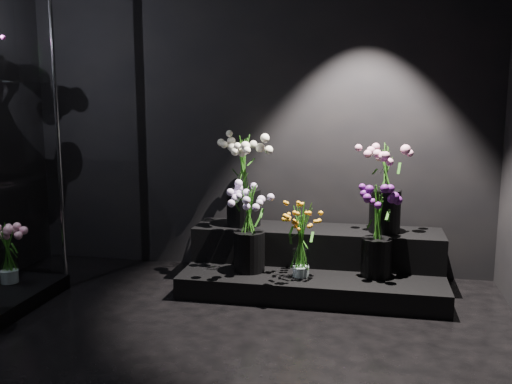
# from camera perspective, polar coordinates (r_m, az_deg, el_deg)

# --- Properties ---
(floor) EXTENTS (4.00, 4.00, 0.00)m
(floor) POSITION_cam_1_polar(r_m,az_deg,el_deg) (3.32, -7.29, -17.50)
(floor) COLOR black
(floor) RESTS_ON ground
(wall_back) EXTENTS (4.00, 0.00, 4.00)m
(wall_back) POSITION_cam_1_polar(r_m,az_deg,el_deg) (4.89, -0.07, 8.40)
(wall_back) COLOR black
(wall_back) RESTS_ON floor
(display_riser) EXTENTS (1.99, 0.89, 0.44)m
(display_riser) POSITION_cam_1_polar(r_m,az_deg,el_deg) (4.61, 5.90, -7.11)
(display_riser) COLOR black
(display_riser) RESTS_ON floor
(bouquet_orange_bells) EXTENTS (0.28, 0.28, 0.55)m
(bouquet_orange_bells) POSITION_cam_1_polar(r_m,az_deg,el_deg) (4.25, 4.54, -4.80)
(bouquet_orange_bells) COLOR white
(bouquet_orange_bells) RESTS_ON display_riser
(bouquet_lilac) EXTENTS (0.42, 0.42, 0.67)m
(bouquet_lilac) POSITION_cam_1_polar(r_m,az_deg,el_deg) (4.35, -0.69, -2.96)
(bouquet_lilac) COLOR black
(bouquet_lilac) RESTS_ON display_riser
(bouquet_purple) EXTENTS (0.40, 0.40, 0.68)m
(bouquet_purple) POSITION_cam_1_polar(r_m,az_deg,el_deg) (4.32, 12.05, -3.49)
(bouquet_purple) COLOR black
(bouquet_purple) RESTS_ON display_riser
(bouquet_cream_roses) EXTENTS (0.47, 0.47, 0.74)m
(bouquet_cream_roses) POSITION_cam_1_polar(r_m,az_deg,el_deg) (4.67, -1.26, 1.66)
(bouquet_cream_roses) COLOR black
(bouquet_cream_roses) RESTS_ON display_riser
(bouquet_pink_roses) EXTENTS (0.48, 0.48, 0.71)m
(bouquet_pink_roses) POSITION_cam_1_polar(r_m,az_deg,el_deg) (4.54, 12.88, 1.22)
(bouquet_pink_roses) COLOR black
(bouquet_pink_roses) RESTS_ON display_riser
(bouquet_case_base_pink) EXTENTS (0.34, 0.34, 0.46)m
(bouquet_case_base_pink) POSITION_cam_1_polar(r_m,az_deg,el_deg) (4.68, -23.59, -5.42)
(bouquet_case_base_pink) COLOR white
(bouquet_case_base_pink) RESTS_ON display_case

